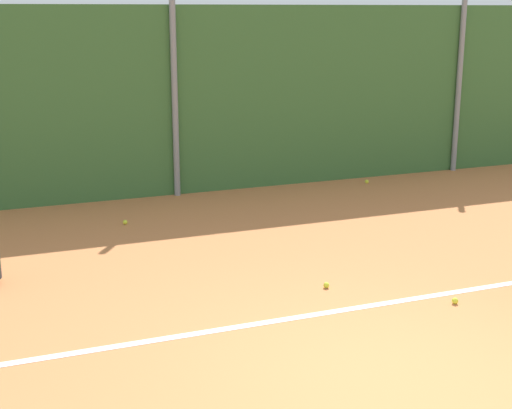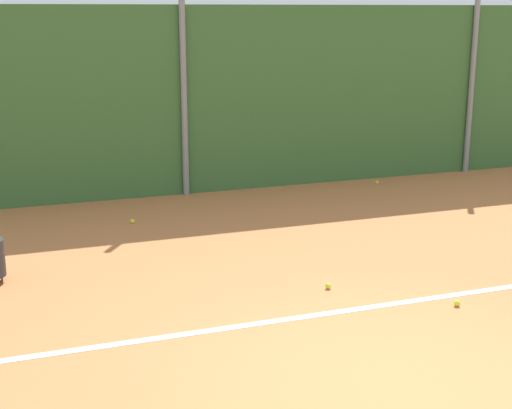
% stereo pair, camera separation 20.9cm
% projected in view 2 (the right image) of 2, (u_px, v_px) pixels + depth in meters
% --- Properties ---
extents(ground_plane, '(29.06, 29.06, 0.00)m').
position_uv_depth(ground_plane, '(296.00, 297.00, 7.88)').
color(ground_plane, '#C67542').
extents(hedge_fence_backdrop, '(18.89, 0.25, 3.06)m').
position_uv_depth(hedge_fence_backdrop, '(182.00, 101.00, 12.01)').
color(hedge_fence_backdrop, '#386633').
rests_on(hedge_fence_backdrop, ground_plane).
extents(fence_post_center, '(0.10, 0.10, 3.33)m').
position_uv_depth(fence_post_center, '(184.00, 94.00, 11.81)').
color(fence_post_center, gray).
rests_on(fence_post_center, ground_plane).
extents(fence_post_right, '(0.10, 0.10, 3.33)m').
position_uv_depth(fence_post_right, '(472.00, 83.00, 13.57)').
color(fence_post_right, gray).
rests_on(fence_post_right, ground_plane).
extents(court_baseline_paint, '(13.80, 0.10, 0.01)m').
position_uv_depth(court_baseline_paint, '(316.00, 315.00, 7.40)').
color(court_baseline_paint, white).
rests_on(court_baseline_paint, ground_plane).
extents(tennis_ball_1, '(0.07, 0.07, 0.07)m').
position_uv_depth(tennis_ball_1, '(457.00, 303.00, 7.63)').
color(tennis_ball_1, '#CCDB33').
rests_on(tennis_ball_1, ground_plane).
extents(tennis_ball_3, '(0.07, 0.07, 0.07)m').
position_uv_depth(tennis_ball_3, '(132.00, 221.00, 10.58)').
color(tennis_ball_3, '#CCDB33').
rests_on(tennis_ball_3, ground_plane).
extents(tennis_ball_4, '(0.07, 0.07, 0.07)m').
position_uv_depth(tennis_ball_4, '(377.00, 182.00, 12.96)').
color(tennis_ball_4, '#CCDB33').
rests_on(tennis_ball_4, ground_plane).
extents(tennis_ball_6, '(0.07, 0.07, 0.07)m').
position_uv_depth(tennis_ball_6, '(328.00, 286.00, 8.10)').
color(tennis_ball_6, '#CCDB33').
rests_on(tennis_ball_6, ground_plane).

